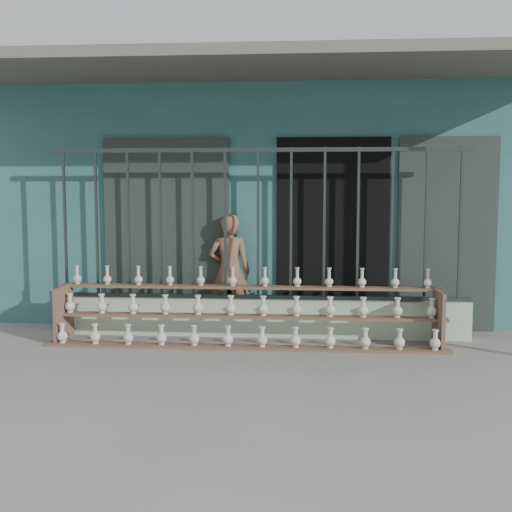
{
  "coord_description": "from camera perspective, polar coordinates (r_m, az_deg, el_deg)",
  "views": [
    {
      "loc": [
        0.57,
        -6.27,
        1.76
      ],
      "look_at": [
        0.0,
        1.0,
        1.0
      ],
      "focal_mm": 45.0,
      "sensor_mm": 36.0,
      "label": 1
    }
  ],
  "objects": [
    {
      "name": "parapet_wall",
      "position": [
        7.75,
        0.17,
        -5.48
      ],
      "size": [
        5.0,
        0.2,
        0.45
      ],
      "primitive_type": "cube",
      "color": "#AEC5A9",
      "rests_on": "ground"
    },
    {
      "name": "elderly_woman",
      "position": [
        8.05,
        -2.37,
        -1.41
      ],
      "size": [
        0.54,
        0.35,
        1.46
      ],
      "primitive_type": "imported",
      "rotation": [
        0.0,
        0.0,
        3.13
      ],
      "color": "brown",
      "rests_on": "ground"
    },
    {
      "name": "shelf_rack",
      "position": [
        7.32,
        -0.83,
        -5.07
      ],
      "size": [
        4.5,
        0.68,
        0.85
      ],
      "color": "brown",
      "rests_on": "ground"
    },
    {
      "name": "ground",
      "position": [
        6.54,
        -0.69,
        -9.67
      ],
      "size": [
        60.0,
        60.0,
        0.0
      ],
      "primitive_type": "plane",
      "color": "slate"
    },
    {
      "name": "workshop_building",
      "position": [
        10.52,
        1.41,
        5.18
      ],
      "size": [
        7.4,
        6.6,
        3.21
      ],
      "color": "#2C5D5A",
      "rests_on": "ground"
    },
    {
      "name": "security_fence",
      "position": [
        7.6,
        0.18,
        2.85
      ],
      "size": [
        5.0,
        0.04,
        1.8
      ],
      "color": "#283330",
      "rests_on": "parapet_wall"
    }
  ]
}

